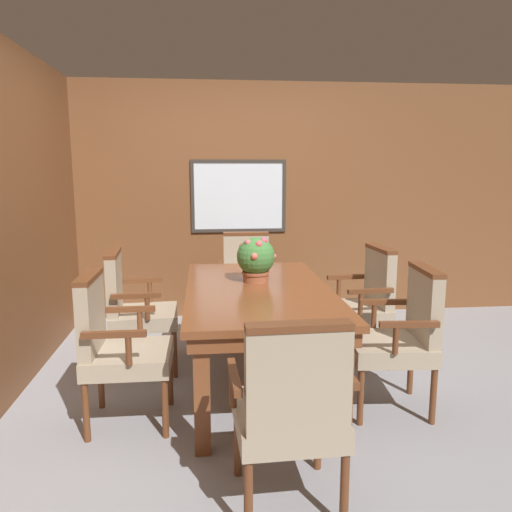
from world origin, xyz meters
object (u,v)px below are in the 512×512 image
(chair_left_far, at_px, (134,305))
(chair_right_far, at_px, (362,300))
(chair_right_near, at_px, (401,333))
(chair_head_near, at_px, (291,406))
(chair_left_near, at_px, (116,343))
(potted_plant, at_px, (256,258))
(chair_head_far, at_px, (247,278))
(dining_table, at_px, (258,301))

(chair_left_far, distance_m, chair_right_far, 1.82)
(chair_left_far, xyz_separation_m, chair_right_near, (1.82, -0.85, 0.00))
(chair_head_near, xyz_separation_m, chair_left_near, (-0.93, 0.92, 0.00))
(potted_plant, bearing_deg, chair_head_near, -89.94)
(chair_head_far, relative_size, chair_head_near, 1.00)
(dining_table, bearing_deg, chair_left_near, -155.45)
(chair_right_near, distance_m, chair_head_near, 1.28)
(chair_head_far, height_order, chair_right_far, same)
(dining_table, distance_m, chair_right_far, 0.99)
(chair_right_near, bearing_deg, chair_right_far, -175.75)
(dining_table, height_order, chair_left_far, chair_left_far)
(chair_right_far, relative_size, chair_head_near, 1.00)
(chair_left_far, relative_size, potted_plant, 2.85)
(chair_head_near, relative_size, chair_left_near, 1.00)
(chair_left_far, xyz_separation_m, chair_head_far, (0.96, 0.89, 0.00))
(chair_head_far, height_order, chair_right_near, same)
(chair_head_far, distance_m, chair_head_near, 2.66)
(dining_table, height_order, chair_head_far, chair_head_far)
(chair_right_near, height_order, potted_plant, potted_plant)
(chair_left_far, height_order, chair_head_far, same)
(chair_head_far, distance_m, chair_right_near, 1.94)
(chair_left_far, height_order, chair_left_near, same)
(chair_head_far, xyz_separation_m, chair_right_near, (0.86, -1.74, 0.00))
(dining_table, distance_m, chair_left_far, 1.03)
(chair_head_near, bearing_deg, chair_right_near, -135.76)
(chair_right_far, bearing_deg, chair_left_far, -94.72)
(chair_right_near, bearing_deg, chair_left_near, -85.52)
(chair_right_far, height_order, chair_head_near, same)
(dining_table, xyz_separation_m, chair_head_near, (0.00, -1.34, -0.13))
(dining_table, xyz_separation_m, chair_left_near, (-0.92, -0.42, -0.13))
(dining_table, bearing_deg, chair_head_near, -89.82)
(chair_head_far, relative_size, chair_right_near, 1.00)
(potted_plant, bearing_deg, dining_table, -90.79)
(chair_left_near, bearing_deg, chair_right_far, -65.65)
(chair_left_far, xyz_separation_m, potted_plant, (0.93, -0.24, 0.40))
(chair_head_near, relative_size, potted_plant, 2.85)
(chair_head_far, relative_size, chair_left_near, 1.00)
(chair_left_far, bearing_deg, dining_table, -118.70)
(chair_left_far, xyz_separation_m, chair_right_far, (1.82, -0.03, 0.00))
(chair_left_far, xyz_separation_m, chair_head_near, (0.93, -1.77, 0.00))
(dining_table, distance_m, chair_head_near, 1.35)
(potted_plant, bearing_deg, chair_left_near, -146.49)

